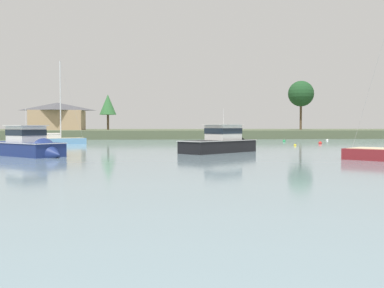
{
  "coord_description": "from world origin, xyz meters",
  "views": [
    {
      "loc": [
        -11.52,
        -4.58,
        2.32
      ],
      "look_at": [
        -8.21,
        29.09,
        0.96
      ],
      "focal_mm": 41.28,
      "sensor_mm": 36.0,
      "label": 1
    }
  ],
  "objects_px": {
    "mooring_buoy_yellow": "(295,145)",
    "cruiser_navy": "(30,149)",
    "sailboat_skyblue": "(56,142)",
    "mooring_buoy_white": "(327,140)",
    "mooring_buoy_green": "(284,141)",
    "cruiser_black": "(225,146)",
    "mooring_buoy_red": "(320,143)"
  },
  "relations": [
    {
      "from": "cruiser_black",
      "to": "cruiser_navy",
      "type": "bearing_deg",
      "value": -166.58
    },
    {
      "from": "sailboat_skyblue",
      "to": "cruiser_black",
      "type": "bearing_deg",
      "value": -45.54
    },
    {
      "from": "mooring_buoy_green",
      "to": "mooring_buoy_yellow",
      "type": "relative_size",
      "value": 1.29
    },
    {
      "from": "mooring_buoy_white",
      "to": "cruiser_black",
      "type": "bearing_deg",
      "value": -126.4
    },
    {
      "from": "cruiser_black",
      "to": "cruiser_navy",
      "type": "xyz_separation_m",
      "value": [
        -16.06,
        -3.83,
        -0.05
      ]
    },
    {
      "from": "cruiser_black",
      "to": "mooring_buoy_yellow",
      "type": "relative_size",
      "value": 21.77
    },
    {
      "from": "mooring_buoy_green",
      "to": "sailboat_skyblue",
      "type": "bearing_deg",
      "value": -168.05
    },
    {
      "from": "cruiser_navy",
      "to": "mooring_buoy_green",
      "type": "height_order",
      "value": "cruiser_navy"
    },
    {
      "from": "mooring_buoy_red",
      "to": "mooring_buoy_white",
      "type": "bearing_deg",
      "value": 63.65
    },
    {
      "from": "sailboat_skyblue",
      "to": "mooring_buoy_red",
      "type": "bearing_deg",
      "value": -2.91
    },
    {
      "from": "mooring_buoy_white",
      "to": "sailboat_skyblue",
      "type": "bearing_deg",
      "value": -165.15
    },
    {
      "from": "cruiser_black",
      "to": "sailboat_skyblue",
      "type": "relative_size",
      "value": 0.74
    },
    {
      "from": "mooring_buoy_red",
      "to": "mooring_buoy_white",
      "type": "xyz_separation_m",
      "value": [
        6.24,
        12.6,
        -0.02
      ]
    },
    {
      "from": "sailboat_skyblue",
      "to": "mooring_buoy_green",
      "type": "relative_size",
      "value": 22.81
    },
    {
      "from": "sailboat_skyblue",
      "to": "mooring_buoy_yellow",
      "type": "distance_m",
      "value": 30.2
    },
    {
      "from": "sailboat_skyblue",
      "to": "mooring_buoy_green",
      "type": "bearing_deg",
      "value": 11.95
    },
    {
      "from": "sailboat_skyblue",
      "to": "mooring_buoy_yellow",
      "type": "bearing_deg",
      "value": -14.34
    },
    {
      "from": "mooring_buoy_white",
      "to": "mooring_buoy_yellow",
      "type": "distance_m",
      "value": 21.69
    },
    {
      "from": "cruiser_black",
      "to": "mooring_buoy_white",
      "type": "height_order",
      "value": "cruiser_black"
    },
    {
      "from": "sailboat_skyblue",
      "to": "mooring_buoy_white",
      "type": "bearing_deg",
      "value": 14.85
    },
    {
      "from": "cruiser_black",
      "to": "mooring_buoy_green",
      "type": "bearing_deg",
      "value": 62.33
    },
    {
      "from": "cruiser_navy",
      "to": "mooring_buoy_red",
      "type": "height_order",
      "value": "cruiser_navy"
    },
    {
      "from": "mooring_buoy_white",
      "to": "mooring_buoy_yellow",
      "type": "bearing_deg",
      "value": -122.39
    },
    {
      "from": "cruiser_navy",
      "to": "mooring_buoy_yellow",
      "type": "xyz_separation_m",
      "value": [
        26.54,
        15.49,
        -0.46
      ]
    },
    {
      "from": "sailboat_skyblue",
      "to": "mooring_buoy_red",
      "type": "relative_size",
      "value": 21.61
    },
    {
      "from": "sailboat_skyblue",
      "to": "mooring_buoy_white",
      "type": "height_order",
      "value": "sailboat_skyblue"
    },
    {
      "from": "cruiser_black",
      "to": "sailboat_skyblue",
      "type": "distance_m",
      "value": 26.81
    },
    {
      "from": "mooring_buoy_white",
      "to": "mooring_buoy_green",
      "type": "height_order",
      "value": "mooring_buoy_green"
    },
    {
      "from": "mooring_buoy_green",
      "to": "cruiser_black",
      "type": "bearing_deg",
      "value": -117.67
    },
    {
      "from": "mooring_buoy_red",
      "to": "sailboat_skyblue",
      "type": "bearing_deg",
      "value": 177.09
    },
    {
      "from": "cruiser_black",
      "to": "cruiser_navy",
      "type": "relative_size",
      "value": 1.07
    },
    {
      "from": "mooring_buoy_yellow",
      "to": "cruiser_navy",
      "type": "bearing_deg",
      "value": -149.73
    }
  ]
}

